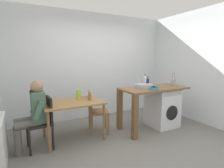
{
  "coord_description": "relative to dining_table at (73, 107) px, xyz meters",
  "views": [
    {
      "loc": [
        -1.72,
        -2.61,
        1.57
      ],
      "look_at": [
        -0.11,
        0.45,
        1.05
      ],
      "focal_mm": 28.26,
      "sensor_mm": 36.0,
      "label": 1
    }
  ],
  "objects": [
    {
      "name": "ground_plane",
      "position": [
        0.86,
        -0.62,
        -0.64
      ],
      "size": [
        5.46,
        5.46,
        0.0
      ],
      "primitive_type": "plane",
      "color": "slate"
    },
    {
      "name": "radiator",
      "position": [
        -1.16,
        -0.32,
        -0.29
      ],
      "size": [
        0.1,
        0.8,
        0.7
      ],
      "primitive_type": "cube",
      "color": "white",
      "rests_on": "ground_plane"
    },
    {
      "name": "wall_back",
      "position": [
        0.86,
        1.13,
        0.71
      ],
      "size": [
        4.6,
        0.1,
        2.7
      ],
      "primitive_type": "cube",
      "color": "silver",
      "rests_on": "ground_plane"
    },
    {
      "name": "kitchen_counter",
      "position": [
        1.52,
        -0.29,
        0.12
      ],
      "size": [
        1.5,
        0.68,
        0.92
      ],
      "color": "brown",
      "rests_on": "ground_plane"
    },
    {
      "name": "mixing_bowl",
      "position": [
        1.55,
        -0.49,
        0.31
      ],
      "size": [
        0.2,
        0.2,
        0.05
      ],
      "color": "teal",
      "rests_on": "kitchen_counter"
    },
    {
      "name": "chair_person_seat",
      "position": [
        -0.55,
        -0.1,
        -0.14
      ],
      "size": [
        0.42,
        0.42,
        0.9
      ],
      "rotation": [
        0.0,
        0.0,
        1.62
      ],
      "color": "black",
      "rests_on": "ground_plane"
    },
    {
      "name": "utensil_crock",
      "position": [
        2.36,
        -0.24,
        0.35
      ],
      "size": [
        0.11,
        0.11,
        0.3
      ],
      "color": "gray",
      "rests_on": "kitchen_counter"
    },
    {
      "name": "bottle_squat_brown",
      "position": [
        1.75,
        -0.04,
        0.37
      ],
      "size": [
        0.08,
        0.08,
        0.22
      ],
      "color": "navy",
      "rests_on": "kitchen_counter"
    },
    {
      "name": "wall_counter_side",
      "position": [
        3.01,
        -0.62,
        0.71
      ],
      "size": [
        0.1,
        3.8,
        2.7
      ],
      "primitive_type": "cube",
      "color": "silver",
      "rests_on": "ground_plane"
    },
    {
      "name": "dining_table",
      "position": [
        0.0,
        0.0,
        0.0
      ],
      "size": [
        1.1,
        0.76,
        0.74
      ],
      "color": "#9E7042",
      "rests_on": "ground_plane"
    },
    {
      "name": "tap",
      "position": [
        1.47,
        -0.11,
        0.42
      ],
      "size": [
        0.02,
        0.02,
        0.28
      ],
      "primitive_type": "cylinder",
      "color": "#B2B2B7",
      "rests_on": "kitchen_counter"
    },
    {
      "name": "chair_opposite",
      "position": [
        0.48,
        0.07,
        -0.14
      ],
      "size": [
        0.5,
        0.5,
        0.9
      ],
      "rotation": [
        0.0,
        0.0,
        -1.87
      ],
      "color": "olive",
      "rests_on": "ground_plane"
    },
    {
      "name": "scissors",
      "position": [
        1.68,
        -0.39,
        0.28
      ],
      "size": [
        0.15,
        0.06,
        0.01
      ],
      "color": "#B2B2B7",
      "rests_on": "kitchen_counter"
    },
    {
      "name": "vase",
      "position": [
        0.15,
        0.1,
        0.2
      ],
      "size": [
        0.09,
        0.09,
        0.21
      ],
      "primitive_type": "cylinder",
      "color": "#A8C63D",
      "rests_on": "dining_table"
    },
    {
      "name": "seated_person",
      "position": [
        -0.71,
        -0.1,
        0.03
      ],
      "size": [
        0.51,
        0.52,
        1.2
      ],
      "rotation": [
        0.0,
        0.0,
        1.62
      ],
      "color": "#595651",
      "rests_on": "ground_plane"
    },
    {
      "name": "washing_machine",
      "position": [
        2.0,
        -0.29,
        -0.21
      ],
      "size": [
        0.6,
        0.61,
        0.86
      ],
      "color": "silver",
      "rests_on": "ground_plane"
    },
    {
      "name": "bottle_tall_green",
      "position": [
        1.66,
        -0.06,
        0.4
      ],
      "size": [
        0.07,
        0.07,
        0.27
      ],
      "color": "silver",
      "rests_on": "kitchen_counter"
    },
    {
      "name": "sink_basin",
      "position": [
        1.47,
        -0.29,
        0.32
      ],
      "size": [
        0.38,
        0.38,
        0.09
      ],
      "primitive_type": "cylinder",
      "color": "#9EA0A5",
      "rests_on": "kitchen_counter"
    }
  ]
}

